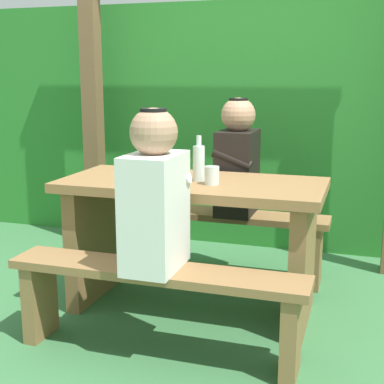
{
  "coord_description": "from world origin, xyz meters",
  "views": [
    {
      "loc": [
        0.88,
        -2.74,
        1.29
      ],
      "look_at": [
        0.0,
        0.0,
        0.67
      ],
      "focal_mm": 51.41,
      "sensor_mm": 36.0,
      "label": 1
    }
  ],
  "objects": [
    {
      "name": "picnic_table",
      "position": [
        0.0,
        0.0,
        0.5
      ],
      "size": [
        1.4,
        0.64,
        0.73
      ],
      "color": "olive",
      "rests_on": "ground_plane"
    },
    {
      "name": "pergola_post_left",
      "position": [
        -1.08,
        0.95,
        1.05
      ],
      "size": [
        0.12,
        0.12,
        2.1
      ],
      "primitive_type": "cube",
      "color": "brown",
      "rests_on": "ground_plane"
    },
    {
      "name": "bench_near",
      "position": [
        0.0,
        -0.54,
        0.31
      ],
      "size": [
        1.4,
        0.24,
        0.43
      ],
      "color": "olive",
      "rests_on": "ground_plane"
    },
    {
      "name": "bench_far",
      "position": [
        0.0,
        0.54,
        0.31
      ],
      "size": [
        1.4,
        0.24,
        0.43
      ],
      "color": "olive",
      "rests_on": "ground_plane"
    },
    {
      "name": "person_white_shirt",
      "position": [
        -0.0,
        -0.54,
        0.76
      ],
      "size": [
        0.25,
        0.35,
        0.72
      ],
      "color": "white",
      "rests_on": "bench_near"
    },
    {
      "name": "person_black_coat",
      "position": [
        0.12,
        0.54,
        0.76
      ],
      "size": [
        0.25,
        0.35,
        0.72
      ],
      "color": "black",
      "rests_on": "bench_far"
    },
    {
      "name": "cell_phone",
      "position": [
        -0.21,
        -0.15,
        0.74
      ],
      "size": [
        0.08,
        0.15,
        0.01
      ],
      "primitive_type": "cube",
      "rotation": [
        0.0,
        0.0,
        -0.09
      ],
      "color": "black",
      "rests_on": "picnic_table"
    },
    {
      "name": "bottle_left",
      "position": [
        0.04,
        0.0,
        0.83
      ],
      "size": [
        0.06,
        0.06,
        0.24
      ],
      "color": "silver",
      "rests_on": "picnic_table"
    },
    {
      "name": "ground_plane",
      "position": [
        0.0,
        0.0,
        0.0
      ],
      "size": [
        12.0,
        12.0,
        0.0
      ],
      "primitive_type": "plane",
      "color": "#386F40"
    },
    {
      "name": "hedge_backdrop",
      "position": [
        0.0,
        1.69,
        0.9
      ],
      "size": [
        6.4,
        0.92,
        1.8
      ],
      "primitive_type": "cube",
      "color": "#2A7A2B",
      "rests_on": "ground_plane"
    },
    {
      "name": "drinking_glass",
      "position": [
        0.13,
        -0.07,
        0.78
      ],
      "size": [
        0.08,
        0.08,
        0.09
      ],
      "primitive_type": "cylinder",
      "color": "silver",
      "rests_on": "picnic_table"
    }
  ]
}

